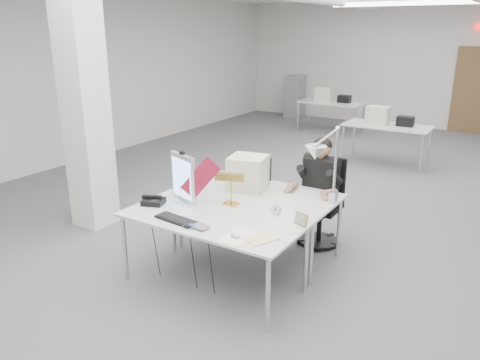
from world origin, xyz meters
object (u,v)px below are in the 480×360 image
(seated_person, at_px, (321,175))
(architect_lamp, at_px, (326,173))
(office_chair, at_px, (320,205))
(desk_phone, at_px, (154,201))
(bankers_lamp, at_px, (231,191))
(monitor, at_px, (183,178))
(beige_monitor, at_px, (248,173))
(desk_main, at_px, (213,219))
(laptop, at_px, (191,226))

(seated_person, relative_size, architect_lamp, 1.03)
(office_chair, height_order, desk_phone, office_chair)
(bankers_lamp, xyz_separation_m, desk_phone, (-0.70, -0.42, -0.13))
(monitor, xyz_separation_m, beige_monitor, (0.38, 0.70, -0.07))
(desk_main, height_order, office_chair, office_chair)
(monitor, relative_size, laptop, 1.63)
(laptop, relative_size, bankers_lamp, 1.04)
(desk_phone, bearing_deg, beige_monitor, 37.37)
(office_chair, distance_m, desk_phone, 2.00)
(office_chair, height_order, bankers_lamp, bankers_lamp)
(desk_main, xyz_separation_m, seated_person, (0.52, 1.44, 0.16))
(bankers_lamp, distance_m, desk_phone, 0.83)
(beige_monitor, bearing_deg, desk_phone, -134.57)
(office_chair, bearing_deg, desk_main, -105.81)
(desk_main, distance_m, office_chair, 1.60)
(office_chair, relative_size, bankers_lamp, 3.27)
(office_chair, bearing_deg, beige_monitor, -136.36)
(monitor, xyz_separation_m, architect_lamp, (1.38, 0.55, 0.14))
(laptop, bearing_deg, seated_person, 82.64)
(seated_person, relative_size, monitor, 1.59)
(bankers_lamp, bearing_deg, office_chair, 41.44)
(bankers_lamp, bearing_deg, beige_monitor, 80.55)
(office_chair, relative_size, seated_person, 1.22)
(laptop, height_order, beige_monitor, beige_monitor)
(seated_person, xyz_separation_m, laptop, (-0.55, -1.74, -0.13))
(laptop, bearing_deg, desk_phone, 168.97)
(seated_person, relative_size, bankers_lamp, 2.69)
(architect_lamp, bearing_deg, desk_phone, -152.49)
(desk_main, bearing_deg, laptop, -94.90)
(monitor, distance_m, architect_lamp, 1.49)
(desk_main, bearing_deg, beige_monitor, 99.31)
(monitor, bearing_deg, beige_monitor, 81.40)
(seated_person, xyz_separation_m, bankers_lamp, (-0.56, -1.05, 0.01))
(architect_lamp, bearing_deg, seated_person, 116.84)
(seated_person, bearing_deg, desk_main, -106.43)
(laptop, relative_size, beige_monitor, 0.78)
(desk_main, height_order, beige_monitor, beige_monitor)
(seated_person, distance_m, laptop, 1.83)
(seated_person, height_order, laptop, seated_person)
(desk_main, xyz_separation_m, desk_phone, (-0.74, -0.03, 0.04))
(monitor, bearing_deg, office_chair, 70.05)
(monitor, height_order, laptop, monitor)
(office_chair, bearing_deg, monitor, -126.08)
(monitor, height_order, desk_phone, monitor)
(beige_monitor, bearing_deg, laptop, -96.87)
(desk_phone, bearing_deg, monitor, 28.48)
(office_chair, relative_size, laptop, 3.15)
(office_chair, height_order, architect_lamp, architect_lamp)
(desk_main, relative_size, laptop, 5.68)
(bankers_lamp, xyz_separation_m, architect_lamp, (0.89, 0.37, 0.25))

